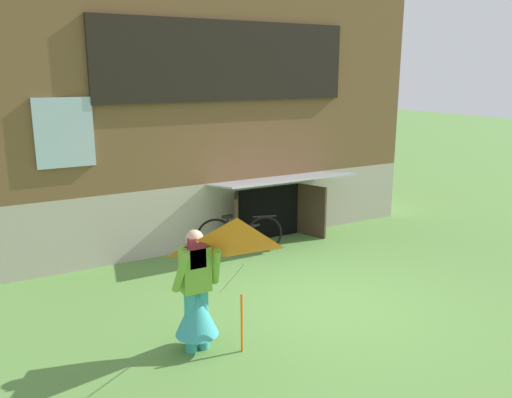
{
  "coord_description": "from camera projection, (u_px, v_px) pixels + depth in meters",
  "views": [
    {
      "loc": [
        -4.29,
        -5.68,
        3.27
      ],
      "look_at": [
        -0.5,
        1.06,
        1.38
      ],
      "focal_mm": 36.64,
      "sensor_mm": 36.0,
      "label": 1
    }
  ],
  "objects": [
    {
      "name": "kite",
      "position": [
        237.0,
        260.0,
        5.65
      ],
      "size": [
        1.2,
        1.16,
        1.65
      ],
      "color": "orange",
      "rests_on": "ground_plane"
    },
    {
      "name": "person",
      "position": [
        196.0,
        301.0,
        6.17
      ],
      "size": [
        0.6,
        0.52,
        1.51
      ],
      "rotation": [
        0.0,
        0.0,
        -0.41
      ],
      "color": "teal",
      "rests_on": "ground_plane"
    },
    {
      "name": "log_house",
      "position": [
        179.0,
        110.0,
        11.69
      ],
      "size": [
        8.41,
        6.09,
        4.86
      ],
      "color": "#ADA393",
      "rests_on": "ground_plane"
    },
    {
      "name": "ground_plane",
      "position": [
        321.0,
        302.0,
        7.63
      ],
      "size": [
        60.0,
        60.0,
        0.0
      ],
      "primitive_type": "plane",
      "color": "#56843D"
    },
    {
      "name": "bicycle_black",
      "position": [
        240.0,
        234.0,
        9.62
      ],
      "size": [
        1.54,
        0.55,
        0.73
      ],
      "rotation": [
        0.0,
        0.0,
        -0.32
      ],
      "color": "black",
      "rests_on": "ground_plane"
    }
  ]
}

